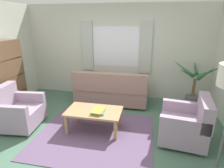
# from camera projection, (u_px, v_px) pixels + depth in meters

# --- Properties ---
(ground_plane) EXTENTS (6.24, 6.24, 0.00)m
(ground_plane) POSITION_uv_depth(u_px,v_px,m) (95.00, 135.00, 3.71)
(ground_plane) COLOR #476B56
(wall_back) EXTENTS (5.32, 0.12, 2.60)m
(wall_back) POSITION_uv_depth(u_px,v_px,m) (116.00, 52.00, 5.39)
(wall_back) COLOR beige
(wall_back) RESTS_ON ground_plane
(window_with_curtains) EXTENTS (1.98, 0.07, 1.40)m
(window_with_curtains) POSITION_uv_depth(u_px,v_px,m) (116.00, 47.00, 5.27)
(window_with_curtains) COLOR white
(area_rug) EXTENTS (2.24, 1.95, 0.01)m
(area_rug) POSITION_uv_depth(u_px,v_px,m) (95.00, 135.00, 3.71)
(area_rug) COLOR #604C6B
(area_rug) RESTS_ON ground_plane
(couch) EXTENTS (1.90, 0.82, 0.92)m
(couch) POSITION_uv_depth(u_px,v_px,m) (111.00, 91.00, 5.02)
(couch) COLOR gray
(couch) RESTS_ON ground_plane
(armchair_left) EXTENTS (0.90, 0.92, 0.88)m
(armchair_left) POSITION_uv_depth(u_px,v_px,m) (16.00, 111.00, 3.93)
(armchair_left) COLOR #998499
(armchair_left) RESTS_ON ground_plane
(armchair_right) EXTENTS (0.92, 0.93, 0.88)m
(armchair_right) POSITION_uv_depth(u_px,v_px,m) (187.00, 124.00, 3.43)
(armchair_right) COLOR #998499
(armchair_right) RESTS_ON ground_plane
(coffee_table) EXTENTS (1.10, 0.64, 0.44)m
(coffee_table) POSITION_uv_depth(u_px,v_px,m) (94.00, 113.00, 3.79)
(coffee_table) COLOR #A87F56
(coffee_table) RESTS_ON ground_plane
(book_stack_on_table) EXTENTS (0.27, 0.32, 0.06)m
(book_stack_on_table) POSITION_uv_depth(u_px,v_px,m) (98.00, 111.00, 3.67)
(book_stack_on_table) COLOR #5B8E93
(book_stack_on_table) RESTS_ON coffee_table
(potted_plant) EXTENTS (1.14, 1.24, 1.26)m
(potted_plant) POSITION_uv_depth(u_px,v_px,m) (194.00, 88.00, 4.72)
(potted_plant) COLOR #56565B
(potted_plant) RESTS_ON ground_plane
(bookshelf) EXTENTS (0.30, 0.94, 1.72)m
(bookshelf) POSITION_uv_depth(u_px,v_px,m) (8.00, 76.00, 4.50)
(bookshelf) COLOR brown
(bookshelf) RESTS_ON ground_plane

